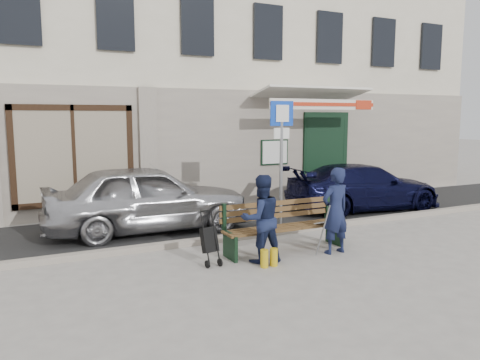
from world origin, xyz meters
TOP-DOWN VIEW (x-y plane):
  - ground at (0.00, 0.00)m, footprint 80.00×80.00m
  - asphalt_lane at (0.00, 3.10)m, footprint 60.00×3.20m
  - curb at (0.00, 1.50)m, footprint 60.00×0.18m
  - building at (0.01, 8.45)m, footprint 20.00×8.27m
  - car_silver at (-1.95, 2.96)m, footprint 4.38×1.84m
  - car_navy at (3.83, 2.79)m, footprint 4.38×2.13m
  - parking_sign at (0.62, 1.69)m, footprint 0.52×0.09m
  - bench at (-0.11, 0.39)m, footprint 2.40×1.17m
  - man at (0.68, -0.11)m, footprint 0.60×0.42m
  - woman at (-0.77, 0.02)m, footprint 0.75×0.59m
  - stroller at (-1.62, 0.27)m, footprint 0.30×0.40m

SIDE VIEW (x-z plane):
  - ground at x=0.00m, z-range 0.00..0.00m
  - asphalt_lane at x=0.00m, z-range 0.00..0.01m
  - curb at x=0.00m, z-range 0.00..0.12m
  - stroller at x=-1.62m, z-range -0.05..0.86m
  - bench at x=-0.11m, z-range -0.03..0.95m
  - car_navy at x=3.83m, z-range 0.00..1.23m
  - car_silver at x=-1.95m, z-range 0.00..1.48m
  - woman at x=-0.77m, z-range 0.00..1.51m
  - man at x=0.68m, z-range 0.00..1.57m
  - parking_sign at x=0.62m, z-range 0.49..3.28m
  - building at x=0.01m, z-range -0.03..9.97m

